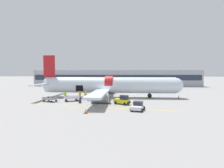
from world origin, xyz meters
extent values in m
plane|color=gray|center=(0.00, 0.00, 0.00)|extent=(500.00, 500.00, 0.00)
cube|color=yellow|center=(0.11, -9.84, 0.00)|extent=(25.01, 3.93, 0.01)
cube|color=#9EA3AD|center=(0.00, 43.54, 3.60)|extent=(75.25, 12.39, 7.21)
cube|color=#232D3D|center=(0.00, 37.28, 3.96)|extent=(73.75, 0.16, 2.31)
cylinder|color=silver|center=(0.49, 2.78, 3.04)|extent=(31.56, 3.84, 3.84)
sphere|color=silver|center=(16.27, 2.78, 3.04)|extent=(3.65, 3.65, 3.65)
cone|color=silver|center=(-15.29, 2.78, 3.04)|extent=(4.42, 3.54, 3.54)
cylinder|color=red|center=(0.49, 2.74, 3.38)|extent=(1.89, 3.85, 3.85)
cube|color=red|center=(-14.56, 2.78, 7.66)|extent=(2.88, 0.28, 5.40)
cube|color=silver|center=(-14.54, -1.53, 3.42)|extent=(1.25, 8.62, 0.20)
cube|color=silver|center=(-14.54, 7.09, 3.42)|extent=(1.25, 8.62, 0.20)
cube|color=silver|center=(-0.77, -5.49, 1.98)|extent=(2.97, 15.39, 0.40)
cube|color=silver|center=(-0.77, 11.05, 1.98)|extent=(2.97, 15.39, 0.40)
cylinder|color=gray|center=(-0.57, -5.61, 1.04)|extent=(3.37, 2.03, 2.03)
cylinder|color=gray|center=(-0.57, 11.16, 1.04)|extent=(3.37, 2.03, 2.03)
cube|color=black|center=(-6.45, 0.88, 2.37)|extent=(1.70, 0.12, 1.40)
cylinder|color=#56565B|center=(10.28, 2.78, 1.30)|extent=(0.22, 0.22, 1.54)
sphere|color=black|center=(10.28, 2.78, 0.53)|extent=(1.06, 1.06, 1.06)
cylinder|color=#56565B|center=(-2.66, 0.16, 1.30)|extent=(0.22, 0.22, 1.54)
sphere|color=black|center=(-2.66, 0.16, 0.53)|extent=(1.06, 1.06, 1.06)
cylinder|color=#56565B|center=(-2.66, 5.40, 1.30)|extent=(0.22, 0.22, 1.54)
sphere|color=black|center=(-2.66, 5.40, 0.53)|extent=(1.06, 1.06, 1.06)
cube|color=yellow|center=(3.77, -6.46, 0.61)|extent=(3.23, 2.64, 0.75)
cube|color=#232833|center=(4.22, -6.74, 1.39)|extent=(1.71, 1.61, 0.81)
cube|color=black|center=(5.10, -7.28, 0.46)|extent=(0.68, 1.01, 0.38)
sphere|color=black|center=(4.34, -7.50, 0.28)|extent=(0.56, 0.56, 0.56)
sphere|color=black|center=(4.96, -6.50, 0.28)|extent=(0.56, 0.56, 0.56)
sphere|color=black|center=(2.58, -6.42, 0.28)|extent=(0.56, 0.56, 0.56)
sphere|color=black|center=(3.20, -5.42, 0.28)|extent=(0.56, 0.56, 0.56)
cube|color=silver|center=(6.42, -11.67, 0.50)|extent=(2.39, 3.26, 0.53)
cube|color=#232833|center=(6.56, -11.18, 1.08)|extent=(1.73, 1.64, 0.63)
cube|color=black|center=(6.82, -10.22, 0.40)|extent=(1.49, 0.52, 0.26)
sphere|color=black|center=(7.45, -10.93, 0.28)|extent=(0.56, 0.56, 0.56)
sphere|color=black|center=(5.91, -10.51, 0.28)|extent=(0.56, 0.56, 0.56)
sphere|color=black|center=(6.93, -12.84, 0.28)|extent=(0.56, 0.56, 0.56)
sphere|color=black|center=(5.39, -12.42, 0.28)|extent=(0.56, 0.56, 0.56)
cube|color=silver|center=(-7.02, -3.38, 0.58)|extent=(3.54, 2.92, 0.05)
cube|color=silver|center=(-5.66, -2.68, 0.84)|extent=(0.82, 1.51, 0.46)
cube|color=silver|center=(-6.65, -4.09, 0.84)|extent=(2.75, 1.46, 0.46)
cube|color=silver|center=(-7.39, -2.67, 0.84)|extent=(2.75, 1.46, 0.46)
cube|color=#333338|center=(-5.23, -2.45, 0.34)|extent=(0.84, 0.48, 0.06)
sphere|color=black|center=(-5.66, -3.62, 0.20)|extent=(0.40, 0.40, 0.40)
sphere|color=black|center=(-6.43, -2.14, 0.20)|extent=(0.40, 0.40, 0.40)
sphere|color=black|center=(-7.61, -4.62, 0.20)|extent=(0.40, 0.40, 0.40)
sphere|color=black|center=(-8.37, -3.14, 0.20)|extent=(0.40, 0.40, 0.40)
cube|color=#14472D|center=(-7.85, -4.14, 0.85)|extent=(0.37, 0.32, 0.47)
cube|color=#721951|center=(-7.56, -3.89, 0.82)|extent=(0.51, 0.42, 0.42)
cube|color=#999BA0|center=(-11.27, -4.55, 0.53)|extent=(3.21, 2.32, 0.05)
cube|color=#999BA0|center=(-9.94, -5.04, 0.76)|extent=(0.54, 1.35, 0.41)
cube|color=#999BA0|center=(-11.50, -5.19, 0.76)|extent=(2.69, 1.03, 0.41)
cube|color=#999BA0|center=(-11.04, -3.92, 0.76)|extent=(2.69, 1.03, 0.41)
cube|color=#333338|center=(-9.49, -5.21, 0.31)|extent=(0.87, 0.39, 0.06)
sphere|color=black|center=(-10.56, -5.57, 0.20)|extent=(0.40, 0.40, 0.40)
sphere|color=black|center=(-10.08, -4.24, 0.20)|extent=(0.40, 0.40, 0.40)
sphere|color=black|center=(-12.47, -4.87, 0.20)|extent=(0.40, 0.40, 0.40)
sphere|color=black|center=(-11.98, -3.54, 0.20)|extent=(0.40, 0.40, 0.40)
cube|color=#1E2347|center=(-10.84, -4.90, 0.74)|extent=(0.37, 0.25, 0.37)
cube|color=black|center=(-11.60, -4.49, 0.80)|extent=(0.47, 0.30, 0.49)
cube|color=#2D2D33|center=(-10.40, -5.02, 0.80)|extent=(0.42, 0.31, 0.49)
cylinder|color=#2D2D33|center=(-3.55, -2.89, 0.39)|extent=(0.33, 0.33, 0.78)
cylinder|color=orange|center=(-3.55, -2.89, 1.09)|extent=(0.43, 0.43, 0.62)
sphere|color=beige|center=(-3.55, -2.89, 1.51)|extent=(0.22, 0.22, 0.22)
cylinder|color=orange|center=(-3.51, -3.10, 1.03)|extent=(0.14, 0.14, 0.57)
cylinder|color=orange|center=(-3.59, -2.67, 1.03)|extent=(0.14, 0.14, 0.57)
cylinder|color=#2D2D33|center=(-3.55, -1.82, 0.38)|extent=(0.36, 0.36, 0.76)
cylinder|color=#B7E019|center=(-3.55, -1.82, 1.05)|extent=(0.47, 0.47, 0.60)
sphere|color=#9E7556|center=(-3.55, -1.82, 1.46)|extent=(0.21, 0.21, 0.21)
cylinder|color=#B7E019|center=(-3.75, -1.73, 0.99)|extent=(0.15, 0.15, 0.55)
cylinder|color=#B7E019|center=(-3.36, -1.90, 0.99)|extent=(0.15, 0.15, 0.55)
cylinder|color=#2D2D33|center=(-9.33, -0.77, 0.43)|extent=(0.44, 0.44, 0.87)
cylinder|color=#B7E019|center=(-9.33, -0.77, 1.21)|extent=(0.57, 0.57, 0.68)
sphere|color=brown|center=(-9.33, -0.77, 1.67)|extent=(0.24, 0.24, 0.24)
cylinder|color=#B7E019|center=(-9.14, -0.62, 1.13)|extent=(0.18, 0.18, 0.63)
cylinder|color=#B7E019|center=(-9.52, -0.92, 1.13)|extent=(0.18, 0.18, 0.63)
cylinder|color=black|center=(-4.58, -0.82, 0.44)|extent=(0.43, 0.43, 0.88)
cylinder|color=#B7E019|center=(-4.58, -0.82, 1.22)|extent=(0.55, 0.55, 0.69)
sphere|color=beige|center=(-4.58, -0.82, 1.69)|extent=(0.24, 0.24, 0.24)
cylinder|color=#B7E019|center=(-4.80, -0.93, 1.15)|extent=(0.17, 0.17, 0.63)
cylinder|color=#B7E019|center=(-4.36, -0.72, 1.15)|extent=(0.17, 0.17, 0.63)
cylinder|color=#2D2D33|center=(-6.00, -0.44, 0.43)|extent=(0.44, 0.44, 0.85)
cylinder|color=orange|center=(-6.00, -0.44, 1.19)|extent=(0.56, 0.56, 0.67)
sphere|color=tan|center=(-6.00, -0.44, 1.64)|extent=(0.24, 0.24, 0.24)
cylinder|color=orange|center=(-6.17, -0.61, 1.11)|extent=(0.18, 0.18, 0.62)
cylinder|color=orange|center=(-5.83, -0.28, 1.11)|extent=(0.18, 0.18, 0.62)
cube|color=#2D2D33|center=(-4.55, -5.82, 0.32)|extent=(0.59, 0.47, 0.63)
cube|color=black|center=(-4.55, -5.82, 0.69)|extent=(0.32, 0.17, 0.12)
cube|color=black|center=(17.01, 2.46, 0.01)|extent=(0.53, 0.53, 0.03)
cone|color=orange|center=(17.01, 2.46, 0.38)|extent=(0.40, 0.40, 0.75)
cylinder|color=white|center=(17.01, 2.46, 0.41)|extent=(0.23, 0.23, 0.09)
cube|color=black|center=(-1.41, -14.36, 0.01)|extent=(0.62, 0.62, 0.03)
cone|color=orange|center=(-1.41, -14.36, 0.33)|extent=(0.46, 0.46, 0.66)
cylinder|color=white|center=(-1.41, -14.36, 0.36)|extent=(0.27, 0.27, 0.08)
cube|color=black|center=(1.48, -5.91, 0.01)|extent=(0.52, 0.52, 0.03)
cone|color=orange|center=(1.48, -5.91, 0.29)|extent=(0.38, 0.38, 0.59)
cylinder|color=white|center=(1.48, -5.91, 0.32)|extent=(0.22, 0.22, 0.07)
camera|label=1|loc=(4.49, -39.60, 6.02)|focal=28.00mm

